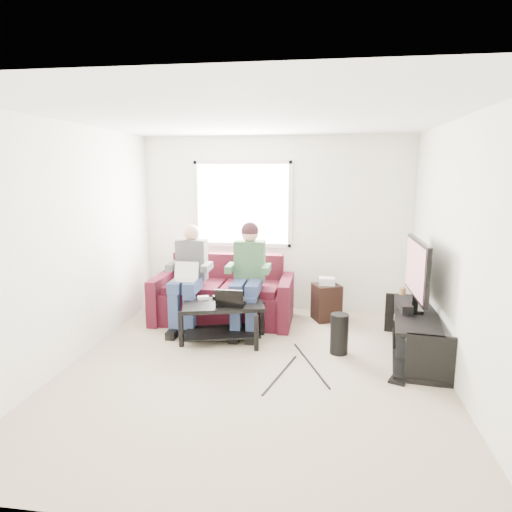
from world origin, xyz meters
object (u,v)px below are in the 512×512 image
at_px(tv_stand, 415,336).
at_px(coffee_table, 223,313).
at_px(end_table, 326,301).
at_px(subwoofer, 339,334).
at_px(tv, 417,271).
at_px(sofa, 224,297).

bearing_deg(tv_stand, coffee_table, 176.35).
height_order(coffee_table, tv_stand, tv_stand).
bearing_deg(tv_stand, end_table, 130.78).
bearing_deg(subwoofer, coffee_table, 171.66).
height_order(tv, subwoofer, tv).
relative_size(tv_stand, subwoofer, 3.42).
bearing_deg(coffee_table, end_table, 38.15).
height_order(coffee_table, tv, tv).
xyz_separation_m(coffee_table, tv, (2.27, -0.04, 0.62)).
relative_size(coffee_table, subwoofer, 2.32).
height_order(sofa, end_table, sofa).
bearing_deg(sofa, subwoofer, -32.63).
relative_size(sofa, subwoofer, 4.07).
relative_size(sofa, end_table, 3.12).
distance_m(subwoofer, end_table, 1.22).
xyz_separation_m(sofa, subwoofer, (1.58, -1.01, -0.10)).
bearing_deg(tv_stand, tv, 91.47).
xyz_separation_m(coffee_table, subwoofer, (1.42, -0.21, -0.12)).
distance_m(tv, subwoofer, 1.14).
xyz_separation_m(tv, subwoofer, (-0.85, -0.16, -0.74)).
relative_size(tv, end_table, 1.79).
xyz_separation_m(sofa, coffee_table, (0.16, -0.80, 0.03)).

